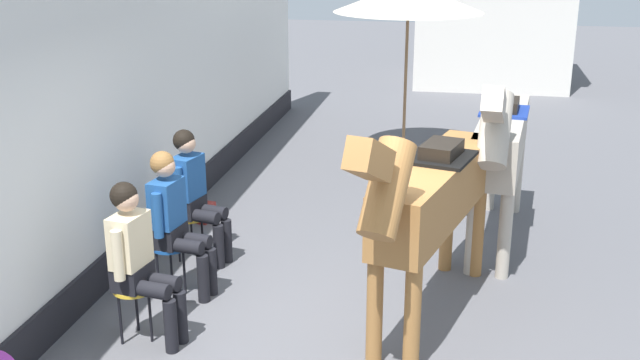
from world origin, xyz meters
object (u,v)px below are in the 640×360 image
seated_visitor_far (194,189)px  saddled_horse_near (431,196)px  saddled_horse_far (501,142)px  seated_visitor_middle (174,216)px  satchel_bag (206,213)px  seated_visitor_near (138,255)px

seated_visitor_far → saddled_horse_near: size_ratio=0.47×
saddled_horse_near → saddled_horse_far: 1.97m
seated_visitor_middle → satchel_bag: seated_visitor_middle is taller
satchel_bag → seated_visitor_middle: bearing=19.9°
saddled_horse_far → satchel_bag: bearing=178.9°
satchel_bag → saddled_horse_far: bearing=98.2°
seated_visitor_middle → satchel_bag: (-0.35, 1.84, -0.68)m
seated_visitor_near → saddled_horse_far: bearing=42.3°
seated_visitor_near → seated_visitor_middle: (-0.03, 0.89, 0.00)m
seated_visitor_far → satchel_bag: bearing=103.9°
seated_visitor_near → saddled_horse_far: 3.98m
seated_visitor_near → seated_visitor_middle: bearing=92.2°
seated_visitor_middle → saddled_horse_near: saddled_horse_near is taller
seated_visitor_middle → saddled_horse_far: bearing=31.0°
seated_visitor_far → saddled_horse_far: 3.24m
seated_visitor_middle → satchel_bag: 1.99m
saddled_horse_near → saddled_horse_far: bearing=71.3°
seated_visitor_far → saddled_horse_near: (2.42, -0.85, 0.38)m
seated_visitor_middle → saddled_horse_far: 3.48m
seated_visitor_near → saddled_horse_near: bearing=19.3°
seated_visitor_near → satchel_bag: 2.84m
saddled_horse_far → seated_visitor_far: bearing=-161.6°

